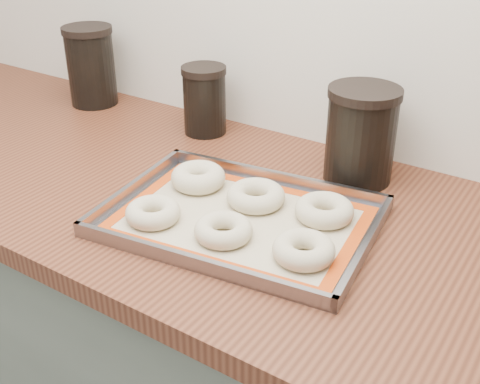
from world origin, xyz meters
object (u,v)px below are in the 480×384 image
Objects in this scene: baking_tray at (240,219)px; bagel_front_right at (304,250)px; bagel_front_mid at (223,230)px; canister_mid at (204,100)px; canister_right at (361,135)px; bagel_front_left at (153,212)px; bagel_back_right at (324,210)px; canister_left at (91,66)px; bagel_back_mid at (256,196)px; bagel_back_left at (198,177)px.

bagel_front_right is (0.15, -0.04, 0.01)m from baking_tray.
canister_mid is (-0.30, 0.36, 0.06)m from bagel_front_mid.
bagel_front_left is at bearing -122.77° from canister_right.
bagel_front_left is at bearing -145.42° from bagel_back_right.
baking_tray is 5.19× the size of bagel_front_left.
canister_left reaches higher than baking_tray.
canister_right is at bearing 57.23° from bagel_front_left.
bagel_back_mid is at bearing -19.56° from canister_left.
bagel_front_right is 0.87m from canister_left.
bagel_back_right is (0.12, 0.08, 0.01)m from baking_tray.
canister_left is (-0.80, 0.33, 0.08)m from bagel_front_right.
bagel_front_right is at bearing 8.53° from bagel_front_left.
bagel_front_mid is 0.14m from bagel_front_right.
bagel_back_left reaches higher than baking_tray.
baking_tray is at bearing -145.21° from bagel_back_right.
bagel_front_left is 0.43m from canister_right.
baking_tray is 0.06m from bagel_back_mid.
bagel_front_mid is (0.13, 0.02, -0.00)m from bagel_front_left.
bagel_front_right is 0.50× the size of canister_left.
bagel_front_right is 0.13m from bagel_back_right.
bagel_front_left is at bearing -128.76° from bagel_back_mid.
canister_right is at bearing 69.05° from baking_tray.
baking_tray is 2.49× the size of canister_left.
bagel_front_right is at bearing -16.59° from baking_tray.
bagel_front_right is at bearing -34.43° from bagel_back_mid.
canister_mid is (-0.28, 0.23, 0.06)m from bagel_back_mid.
canister_right is at bearing 62.09° from bagel_back_mid.
bagel_back_mid is at bearing 97.20° from bagel_front_mid.
baking_tray is 0.07m from bagel_front_mid.
canister_right is (0.75, -0.02, -0.01)m from canister_left.
bagel_back_left is at bearing 159.88° from bagel_front_right.
bagel_back_mid is 0.13m from bagel_back_right.
bagel_back_right is (0.25, 0.17, 0.00)m from bagel_front_left.
bagel_back_mid is 1.04× the size of bagel_back_right.
canister_mid is (0.36, 0.00, -0.02)m from canister_left.
bagel_back_left is 0.57m from canister_left.
canister_left is 1.06× the size of canister_right.
bagel_back_left is 1.01× the size of bagel_back_right.
bagel_back_left is (-0.14, 0.06, 0.02)m from baking_tray.
bagel_front_left is 0.14m from bagel_front_mid.
bagel_back_right is (0.11, 0.15, 0.00)m from bagel_front_mid.
canister_right reaches higher than bagel_front_mid.
bagel_back_mid is at bearing 145.57° from bagel_front_right.
bagel_back_left is (-0.01, 0.15, 0.00)m from bagel_front_left.
canister_right is at bearing 95.70° from bagel_back_right.
canister_left is at bearing 151.66° from bagel_front_mid.
bagel_back_left is 0.26m from bagel_back_right.
bagel_back_mid is (0.13, 0.00, -0.00)m from bagel_back_left.
canister_right reaches higher than bagel_back_left.
canister_left is (-0.66, 0.35, 0.08)m from bagel_front_mid.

